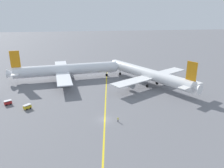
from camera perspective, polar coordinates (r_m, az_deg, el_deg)
The scene contains 8 objects.
ground_plane at distance 73.27m, azimuth -1.83°, elevation -9.18°, with size 600.00×600.00×0.00m, color slate.
taxiway_stripe at distance 82.29m, azimuth -1.74°, elevation -5.86°, with size 0.50×120.00×0.01m, color yellow.
airliner_at_gate_left at distance 114.33m, azimuth -11.75°, elevation 3.62°, with size 57.04×46.08×15.91m.
airliner_being_pushed at distance 105.81m, azimuth 9.33°, elevation 2.54°, with size 41.44×49.67×15.23m.
pushback_tug at distance 129.87m, azimuth -1.44°, elevation 4.11°, with size 5.99×8.06×2.89m.
gse_baggage_cart_near_cluster at distance 92.29m, azimuth -25.39°, elevation -4.37°, with size 3.15×2.78×1.71m.
gse_baggage_cart_trailing at distance 85.67m, azimuth -21.12°, elevation -5.54°, with size 3.07×3.02×1.71m.
ground_crew_marshaller_foreground at distance 71.46m, azimuth 1.56°, elevation -9.18°, with size 0.36×0.50×1.63m.
Camera 1 is at (-6.86, -64.22, 34.59)m, focal length 35.24 mm.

